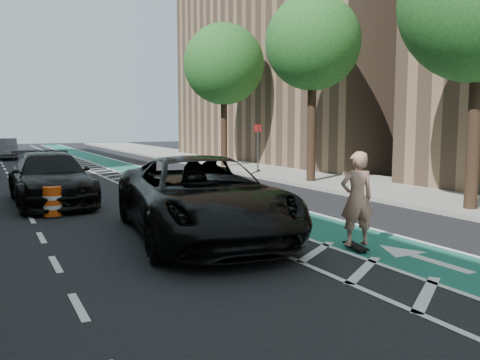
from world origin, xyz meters
TOP-DOWN VIEW (x-y plane):
  - ground at (0.00, 0.00)m, footprint 120.00×120.00m
  - bike_lane at (3.00, 10.00)m, footprint 2.00×90.00m
  - buffer_strip at (1.50, 10.00)m, footprint 1.40×90.00m
  - sidewalk_right at (9.50, 10.00)m, footprint 5.00×90.00m
  - curb_right at (7.05, 10.00)m, footprint 0.12×90.00m
  - building_right_far at (17.50, 20.00)m, footprint 14.00×22.00m
  - tree_r_c at (7.90, 8.00)m, footprint 4.20×4.20m
  - tree_r_d at (7.90, 16.00)m, footprint 4.20×4.20m
  - sign_post at (7.60, 12.00)m, footprint 0.35×0.08m
  - skateboard at (2.30, -1.62)m, footprint 0.40×0.81m
  - skateboarder at (2.30, -1.62)m, footprint 0.78×0.60m
  - suv_near at (0.00, 0.88)m, footprint 3.77×6.80m
  - suv_far at (-2.40, 7.50)m, footprint 2.33×5.57m
  - car_grey at (-2.80, 30.41)m, footprint 1.66×4.51m
  - barrel_a at (-2.65, 4.97)m, footprint 0.61×0.61m
  - barrel_b at (-2.15, 13.87)m, footprint 0.68×0.68m

SIDE VIEW (x-z plane):
  - ground at x=0.00m, z-range 0.00..0.00m
  - buffer_strip at x=1.50m, z-range 0.00..0.01m
  - bike_lane at x=3.00m, z-range 0.00..0.01m
  - sidewalk_right at x=9.50m, z-range 0.00..0.15m
  - curb_right at x=7.05m, z-range 0.00..0.16m
  - skateboard at x=2.30m, z-range 0.03..0.14m
  - barrel_a at x=-2.65m, z-range -0.02..0.81m
  - barrel_b at x=-2.15m, z-range -0.03..0.91m
  - car_grey at x=-2.80m, z-range 0.00..1.47m
  - suv_far at x=-2.40m, z-range 0.00..1.61m
  - suv_near at x=0.00m, z-range 0.00..1.80m
  - skateboarder at x=2.30m, z-range 0.10..1.99m
  - sign_post at x=7.60m, z-range 0.11..2.59m
  - tree_r_c at x=7.90m, z-range 1.82..9.72m
  - tree_r_d at x=7.90m, z-range 1.82..9.72m
  - building_right_far at x=17.50m, z-range 0.00..19.00m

